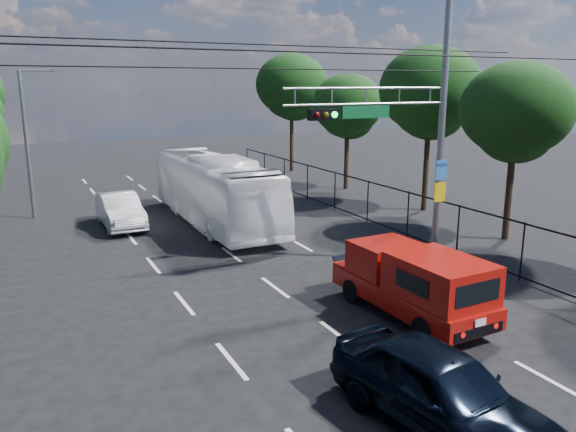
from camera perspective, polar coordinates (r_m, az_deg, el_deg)
ground at (r=12.15m, az=15.71°, el=-18.97°), size 120.00×120.00×0.00m
lane_markings at (r=23.51m, az=-7.51°, el=-2.59°), size 6.12×38.00×0.01m
signal_mast at (r=19.88m, az=12.75°, el=9.65°), size 6.43×0.39×9.50m
streetlight_left at (r=29.59m, az=-24.75°, el=7.33°), size 2.09×0.22×7.08m
utility_wires at (r=17.83m, az=-2.64°, el=15.98°), size 22.00×5.04×0.74m
fence_right at (r=25.14m, az=10.44°, el=0.76°), size 0.06×34.03×2.00m
tree_right_b at (r=24.72m, az=22.13°, el=9.23°), size 4.50×4.50×7.31m
tree_right_c at (r=29.43m, az=14.22°, el=11.61°), size 5.10×5.10×8.29m
tree_right_d at (r=34.89m, az=6.08°, el=10.68°), size 4.32×4.32×7.02m
tree_right_e at (r=41.93m, az=0.39°, el=12.66°), size 5.28×5.28×8.58m
red_pickup at (r=16.09m, az=12.60°, el=-6.43°), size 2.13×5.37×1.97m
navy_hatchback at (r=11.32m, az=15.21°, el=-16.71°), size 2.51×4.98×1.63m
white_bus at (r=26.40m, az=-7.48°, el=2.69°), size 2.67×11.39×3.17m
white_van at (r=26.76m, az=-16.69°, el=0.55°), size 1.63×4.58×1.51m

